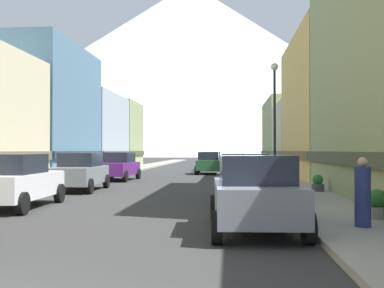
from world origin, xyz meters
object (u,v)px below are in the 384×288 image
car_left_1 (15,181)px  potted_plant_1 (318,184)px  car_left_2 (80,172)px  pedestrian_0 (363,195)px  car_right_1 (245,177)px  car_driving_0 (212,161)px  car_driving_1 (209,163)px  potted_plant_0 (378,204)px  car_left_3 (118,166)px  streetlamp_right (275,106)px  car_right_0 (255,193)px

car_left_1 → potted_plant_1: 12.12m
car_left_2 → pedestrian_0: (10.05, -10.51, -0.02)m
car_right_1 → car_driving_0: 27.06m
car_driving_1 → potted_plant_0: 25.93m
pedestrian_0 → potted_plant_0: bearing=60.8°
car_left_1 → car_left_3: same height
streetlamp_right → pedestrian_0: bearing=-85.3°
car_right_0 → car_left_1: bearing=154.1°
potted_plant_0 → streetlamp_right: size_ratio=0.13×
potted_plant_0 → car_left_3: bearing=122.7°
car_driving_0 → pedestrian_0: size_ratio=2.77×
car_left_1 → car_left_3: bearing=90.0°
car_right_1 → car_driving_1: bearing=96.2°
car_left_3 → car_driving_1: same height
streetlamp_right → potted_plant_1: bearing=-46.6°
pedestrian_0 → potted_plant_1: bearing=85.4°
car_right_0 → car_driving_0: (-2.20, 33.25, 0.00)m
potted_plant_0 → potted_plant_1: bearing=90.0°
car_left_1 → potted_plant_0: 11.09m
car_driving_0 → potted_plant_1: car_driving_0 is taller
car_right_1 → car_driving_1: (-2.20, 20.29, 0.00)m
car_left_2 → car_right_1: bearing=-28.3°
car_right_0 → potted_plant_0: 3.44m
car_driving_0 → pedestrian_0: (4.65, -33.39, -0.02)m
car_left_2 → car_left_3: (0.01, 7.67, 0.00)m
car_driving_0 → potted_plant_0: 32.50m
car_left_1 → pedestrian_0: (10.05, -3.82, -0.02)m
car_driving_1 → car_left_2: bearing=-108.5°
potted_plant_0 → pedestrian_0: size_ratio=0.47×
car_right_1 → potted_plant_1: car_right_1 is taller
car_left_3 → car_right_1: (7.60, -11.76, 0.00)m
car_left_1 → car_left_3: (0.00, 14.35, 0.00)m
car_driving_0 → car_left_2: bearing=-103.3°
car_right_1 → potted_plant_0: bearing=-57.7°
car_right_1 → potted_plant_0: car_right_1 is taller
car_left_1 → car_driving_0: same height
potted_plant_0 → car_right_1: bearing=122.3°
car_left_1 → car_left_2: (-0.00, 6.68, 0.00)m
car_driving_1 → streetlamp_right: streetlamp_right is taller
car_left_3 → car_left_1: bearing=-90.0°
potted_plant_1 → streetlamp_right: size_ratio=0.12×
potted_plant_1 → car_left_3: bearing=140.6°
potted_plant_0 → pedestrian_0: (-0.75, -1.34, 0.36)m
car_left_1 → pedestrian_0: 10.75m
car_left_1 → streetlamp_right: bearing=38.4°
car_left_2 → streetlamp_right: bearing=3.5°
car_right_0 → potted_plant_0: car_right_0 is taller
car_driving_0 → pedestrian_0: car_driving_0 is taller
car_right_1 → car_left_2: bearing=151.7°
car_left_2 → car_driving_0: (5.40, 22.88, 0.00)m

